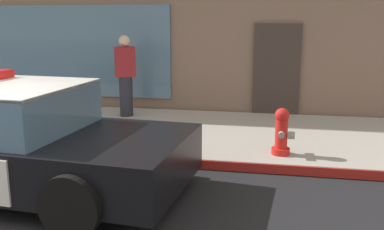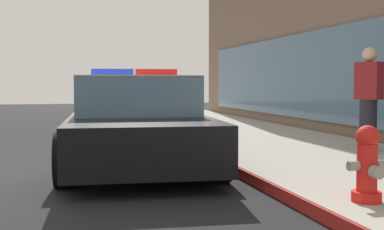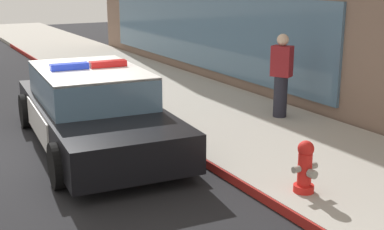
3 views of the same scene
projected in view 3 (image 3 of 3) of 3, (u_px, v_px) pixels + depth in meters
ground at (34, 151)px, 9.09m from camera, size 48.00×48.00×0.00m
sidewalk at (225, 118)px, 10.94m from camera, size 48.00×3.47×0.15m
curb_red_paint at (150, 130)px, 10.12m from camera, size 28.80×0.04×0.14m
police_cruiser at (93, 108)px, 9.32m from camera, size 5.30×2.47×1.49m
fire_hydrant at (305, 167)px, 6.94m from camera, size 0.34×0.39×0.73m
pedestrian_on_sidewalk at (281, 76)px, 10.55m from camera, size 0.48×0.42×1.71m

